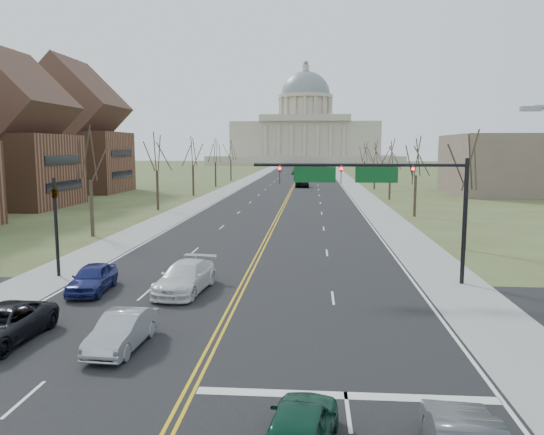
% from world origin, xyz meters
% --- Properties ---
extents(ground, '(600.00, 600.00, 0.00)m').
position_xyz_m(ground, '(0.00, 0.00, 0.00)').
color(ground, '#4C5028').
rests_on(ground, ground).
extents(road, '(20.00, 380.00, 0.01)m').
position_xyz_m(road, '(0.00, 110.00, 0.01)').
color(road, black).
rests_on(road, ground).
extents(cross_road, '(120.00, 14.00, 0.01)m').
position_xyz_m(cross_road, '(0.00, 6.00, 0.01)').
color(cross_road, black).
rests_on(cross_road, ground).
extents(sidewalk_left, '(4.00, 380.00, 0.03)m').
position_xyz_m(sidewalk_left, '(-12.00, 110.00, 0.01)').
color(sidewalk_left, gray).
rests_on(sidewalk_left, ground).
extents(sidewalk_right, '(4.00, 380.00, 0.03)m').
position_xyz_m(sidewalk_right, '(12.00, 110.00, 0.01)').
color(sidewalk_right, gray).
rests_on(sidewalk_right, ground).
extents(center_line, '(0.42, 380.00, 0.01)m').
position_xyz_m(center_line, '(0.00, 110.00, 0.01)').
color(center_line, gold).
rests_on(center_line, road).
extents(edge_line_left, '(0.15, 380.00, 0.01)m').
position_xyz_m(edge_line_left, '(-9.80, 110.00, 0.01)').
color(edge_line_left, silver).
rests_on(edge_line_left, road).
extents(edge_line_right, '(0.15, 380.00, 0.01)m').
position_xyz_m(edge_line_right, '(9.80, 110.00, 0.01)').
color(edge_line_right, silver).
rests_on(edge_line_right, road).
extents(stop_bar, '(9.50, 0.50, 0.01)m').
position_xyz_m(stop_bar, '(5.00, -1.00, 0.01)').
color(stop_bar, silver).
rests_on(stop_bar, road).
extents(capitol, '(90.00, 60.00, 50.00)m').
position_xyz_m(capitol, '(0.00, 249.91, 14.20)').
color(capitol, '#C1B6A0').
rests_on(capitol, ground).
extents(signal_mast, '(12.12, 0.44, 7.20)m').
position_xyz_m(signal_mast, '(7.45, 13.50, 5.76)').
color(signal_mast, black).
rests_on(signal_mast, ground).
extents(signal_left, '(0.32, 0.36, 6.00)m').
position_xyz_m(signal_left, '(-11.50, 13.50, 3.71)').
color(signal_left, black).
rests_on(signal_left, ground).
extents(tree_r_0, '(3.74, 3.74, 8.50)m').
position_xyz_m(tree_r_0, '(15.50, 24.00, 6.55)').
color(tree_r_0, '#31261D').
rests_on(tree_r_0, ground).
extents(tree_l_0, '(3.96, 3.96, 9.00)m').
position_xyz_m(tree_l_0, '(-15.50, 28.00, 6.94)').
color(tree_l_0, '#31261D').
rests_on(tree_l_0, ground).
extents(tree_r_1, '(3.74, 3.74, 8.50)m').
position_xyz_m(tree_r_1, '(15.50, 44.00, 6.55)').
color(tree_r_1, '#31261D').
rests_on(tree_r_1, ground).
extents(tree_l_1, '(3.96, 3.96, 9.00)m').
position_xyz_m(tree_l_1, '(-15.50, 48.00, 6.94)').
color(tree_l_1, '#31261D').
rests_on(tree_l_1, ground).
extents(tree_r_2, '(3.74, 3.74, 8.50)m').
position_xyz_m(tree_r_2, '(15.50, 64.00, 6.55)').
color(tree_r_2, '#31261D').
rests_on(tree_r_2, ground).
extents(tree_l_2, '(3.96, 3.96, 9.00)m').
position_xyz_m(tree_l_2, '(-15.50, 68.00, 6.94)').
color(tree_l_2, '#31261D').
rests_on(tree_l_2, ground).
extents(tree_r_3, '(3.74, 3.74, 8.50)m').
position_xyz_m(tree_r_3, '(15.50, 84.00, 6.55)').
color(tree_r_3, '#31261D').
rests_on(tree_r_3, ground).
extents(tree_l_3, '(3.96, 3.96, 9.00)m').
position_xyz_m(tree_l_3, '(-15.50, 88.00, 6.94)').
color(tree_l_3, '#31261D').
rests_on(tree_l_3, ground).
extents(tree_r_4, '(3.74, 3.74, 8.50)m').
position_xyz_m(tree_r_4, '(15.50, 104.00, 6.55)').
color(tree_r_4, '#31261D').
rests_on(tree_r_4, ground).
extents(tree_l_4, '(3.96, 3.96, 9.00)m').
position_xyz_m(tree_l_4, '(-15.50, 108.00, 6.94)').
color(tree_l_4, '#31261D').
rests_on(tree_l_4, ground).
extents(bldg_left_mid, '(15.10, 14.28, 20.75)m').
position_xyz_m(bldg_left_mid, '(-36.00, 50.00, 8.54)').
color(bldg_left_mid, brown).
rests_on(bldg_left_mid, ground).
extents(bldg_left_far, '(17.10, 14.28, 23.25)m').
position_xyz_m(bldg_left_far, '(-38.00, 74.00, 9.54)').
color(bldg_left_far, brown).
rests_on(bldg_left_far, ground).
extents(bldg_right_mass, '(25.00, 20.00, 10.00)m').
position_xyz_m(bldg_right_mass, '(40.00, 76.00, 5.00)').
color(bldg_right_mass, brown).
rests_on(bldg_right_mass, ground).
extents(car_nb_inner_lead, '(2.29, 4.47, 1.46)m').
position_xyz_m(car_nb_inner_lead, '(3.62, -4.39, 0.74)').
color(car_nb_inner_lead, '#0E3D2A').
rests_on(car_nb_inner_lead, road).
extents(car_sb_inner_lead, '(1.73, 4.32, 1.40)m').
position_xyz_m(car_sb_inner_lead, '(-3.45, 2.38, 0.71)').
color(car_sb_inner_lead, '#9D9FA4').
rests_on(car_sb_inner_lead, road).
extents(car_sb_outer_lead, '(2.71, 5.42, 1.47)m').
position_xyz_m(car_sb_outer_lead, '(-8.51, 2.54, 0.75)').
color(car_sb_outer_lead, black).
rests_on(car_sb_outer_lead, road).
extents(car_sb_inner_second, '(2.85, 5.75, 1.61)m').
position_xyz_m(car_sb_inner_second, '(-2.94, 10.60, 0.82)').
color(car_sb_inner_second, silver).
rests_on(car_sb_inner_second, road).
extents(car_sb_outer_second, '(2.09, 4.56, 1.52)m').
position_xyz_m(car_sb_outer_second, '(-7.96, 10.20, 0.77)').
color(car_sb_outer_second, navy).
rests_on(car_sb_outer_second, road).
extents(car_far_nb, '(2.88, 5.88, 1.61)m').
position_xyz_m(car_far_nb, '(1.77, 88.52, 0.82)').
color(car_far_nb, black).
rests_on(car_far_nb, road).
extents(car_far_sb, '(1.77, 4.15, 1.40)m').
position_xyz_m(car_far_sb, '(-1.49, 138.99, 0.71)').
color(car_far_sb, '#484B50').
rests_on(car_far_sb, road).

